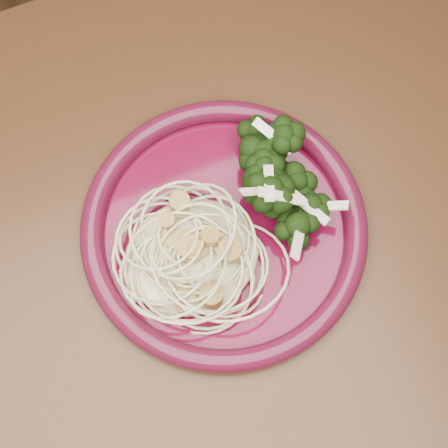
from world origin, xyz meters
name	(u,v)px	position (x,y,z in m)	size (l,w,h in m)	color
dining_table	(321,287)	(0.00, 0.00, 0.65)	(1.20, 0.80, 0.75)	#472814
dinner_plate	(224,228)	(-0.09, 0.07, 0.76)	(0.35, 0.35, 0.02)	#55071F
spaghetti_pile	(191,253)	(-0.13, 0.05, 0.77)	(0.13, 0.11, 0.03)	beige
scallop_cluster	(189,242)	(-0.13, 0.05, 0.80)	(0.10, 0.10, 0.03)	#B38D3F
broccoli_pile	(264,186)	(-0.04, 0.09, 0.78)	(0.09, 0.14, 0.05)	black
onion_garnish	(266,172)	(-0.04, 0.09, 0.81)	(0.06, 0.09, 0.05)	#EFE4C8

